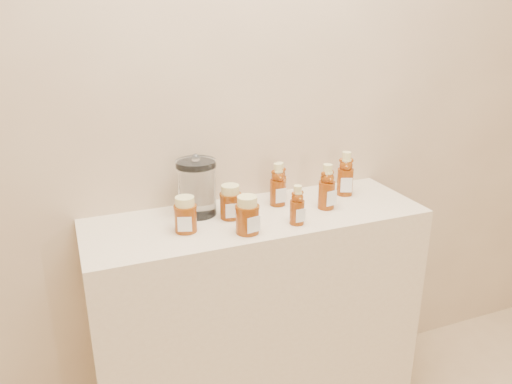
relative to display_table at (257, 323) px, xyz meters
name	(u,v)px	position (x,y,z in m)	size (l,w,h in m)	color
wall_back	(237,78)	(0.00, 0.20, 0.90)	(3.50, 0.02, 2.70)	tan
display_table	(257,323)	(0.00, 0.00, 0.00)	(1.20, 0.40, 0.90)	beige
bear_bottle_back_left	(278,182)	(0.11, 0.07, 0.54)	(0.06, 0.06, 0.18)	#692808
bear_bottle_back_mid	(280,178)	(0.15, 0.13, 0.53)	(0.05, 0.05, 0.16)	#692808
bear_bottle_back_right	(346,171)	(0.39, 0.07, 0.55)	(0.07, 0.07, 0.19)	#692808
bear_bottle_front_left	(297,202)	(0.10, -0.12, 0.53)	(0.05, 0.05, 0.15)	#692808
bear_bottle_front_right	(327,184)	(0.26, -0.03, 0.54)	(0.06, 0.06, 0.19)	#692808
honey_jar_left	(185,214)	(-0.27, -0.04, 0.51)	(0.08, 0.08, 0.12)	#692808
honey_jar_back	(230,202)	(-0.09, 0.01, 0.51)	(0.08, 0.08, 0.12)	#692808
honey_jar_front	(247,215)	(-0.08, -0.12, 0.51)	(0.08, 0.08, 0.12)	#692808
glass_canister	(197,185)	(-0.19, 0.09, 0.56)	(0.14, 0.14, 0.21)	white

